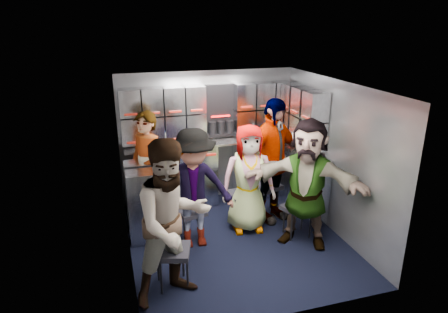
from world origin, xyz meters
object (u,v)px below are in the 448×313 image
object	(u,v)px
jump_seat_center	(244,196)
attendant_arc_e	(306,183)
jump_seat_mid_right	(266,188)
jump_seat_near_right	(298,209)
attendant_arc_d	(271,161)
attendant_arc_a	(173,222)
jump_seat_mid_left	(191,213)
attendant_standing	(148,169)
attendant_arc_b	(194,189)
jump_seat_near_left	(172,253)
attendant_arc_c	(248,179)

from	to	relation	value
jump_seat_center	attendant_arc_e	xyz separation A→B (m)	(0.59, -0.74, 0.43)
jump_seat_center	jump_seat_mid_right	world-z (taller)	jump_seat_mid_right
jump_seat_near_right	attendant_arc_d	distance (m)	0.79
attendant_arc_a	jump_seat_mid_left	bearing A→B (deg)	52.05
attendant_standing	attendant_arc_e	xyz separation A→B (m)	(1.89, -1.13, 0.02)
jump_seat_mid_right	attendant_arc_b	size ratio (longest dim) A/B	0.31
jump_seat_near_left	attendant_arc_c	distance (m)	1.62
jump_seat_near_right	attendant_arc_e	bearing A→B (deg)	-90.00
attendant_arc_c	attendant_arc_e	size ratio (longest dim) A/B	0.90
attendant_arc_d	attendant_arc_c	bearing A→B (deg)	-179.30
jump_seat_near_left	jump_seat_mid_left	xyz separation A→B (m)	(0.43, 0.95, -0.05)
jump_seat_mid_right	attendant_arc_a	world-z (taller)	attendant_arc_a
attendant_standing	attendant_arc_a	xyz separation A→B (m)	(0.06, -1.73, 0.05)
jump_seat_near_left	attendant_standing	bearing A→B (deg)	92.39
jump_seat_mid_left	attendant_arc_b	size ratio (longest dim) A/B	0.26
jump_seat_center	attendant_arc_a	world-z (taller)	attendant_arc_a
jump_seat_mid_right	attendant_arc_b	xyz separation A→B (m)	(-1.23, -0.57, 0.38)
attendant_arc_b	attendant_arc_d	bearing A→B (deg)	21.67
jump_seat_center	attendant_arc_d	world-z (taller)	attendant_arc_d
jump_seat_near_right	jump_seat_center	bearing A→B (deg)	136.40
jump_seat_mid_right	attendant_arc_e	distance (m)	1.04
attendant_arc_c	attendant_arc_d	bearing A→B (deg)	32.22
attendant_arc_e	jump_seat_mid_left	bearing A→B (deg)	-162.58
jump_seat_near_left	jump_seat_center	world-z (taller)	jump_seat_center
jump_seat_near_left	jump_seat_mid_left	world-z (taller)	jump_seat_near_left
attendant_arc_a	attendant_arc_b	bearing A→B (deg)	48.56
attendant_standing	attendant_arc_e	size ratio (longest dim) A/B	0.98
jump_seat_near_right	attendant_arc_c	bearing A→B (deg)	147.16
jump_seat_mid_left	jump_seat_near_left	bearing A→B (deg)	-114.17
jump_seat_mid_right	attendant_arc_d	distance (m)	0.53
jump_seat_near_left	attendant_arc_a	distance (m)	0.51
jump_seat_near_left	jump_seat_mid_right	bearing A→B (deg)	39.00
jump_seat_mid_left	attendant_arc_d	size ratio (longest dim) A/B	0.22
attendant_standing	attendant_arc_b	size ratio (longest dim) A/B	1.05
jump_seat_mid_right	attendant_arc_b	distance (m)	1.41
attendant_arc_a	attendant_arc_b	world-z (taller)	attendant_arc_a
jump_seat_mid_left	attendant_arc_c	distance (m)	0.91
attendant_arc_e	jump_seat_mid_right	bearing A→B (deg)	138.57
attendant_arc_c	attendant_arc_d	distance (m)	0.48
attendant_arc_a	attendant_arc_c	bearing A→B (deg)	25.67
jump_seat_center	attendant_arc_c	size ratio (longest dim) A/B	0.31
jump_seat_near_left	jump_seat_center	bearing A→B (deg)	42.94
jump_seat_mid_left	jump_seat_center	xyz separation A→B (m)	(0.81, 0.20, 0.05)
jump_seat_near_left	attendant_arc_b	xyz separation A→B (m)	(0.43, 0.77, 0.39)
attendant_arc_a	attendant_arc_e	xyz separation A→B (m)	(1.83, 0.60, -0.04)
jump_seat_center	attendant_standing	size ratio (longest dim) A/B	0.28
attendant_arc_b	jump_seat_mid_right	bearing A→B (deg)	28.91
jump_seat_near_left	attendant_arc_a	xyz separation A→B (m)	(0.00, -0.18, 0.48)
jump_seat_center	jump_seat_mid_right	size ratio (longest dim) A/B	0.94
jump_seat_mid_right	attendant_arc_a	xyz separation A→B (m)	(-1.66, -1.53, 0.47)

